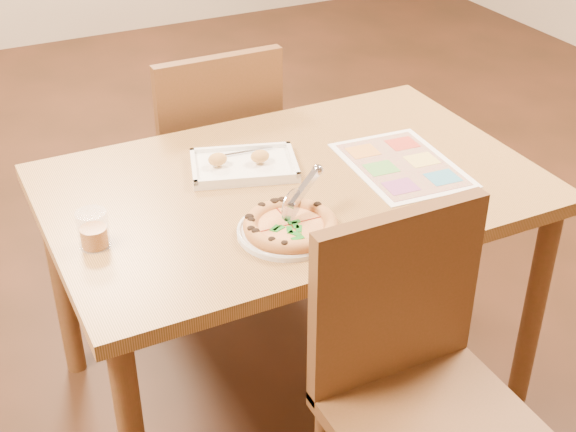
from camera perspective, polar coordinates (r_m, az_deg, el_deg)
name	(u,v)px	position (r m, az deg, el deg)	size (l,w,h in m)	color
dining_table	(293,208)	(2.19, 0.32, 0.54)	(1.30, 0.85, 0.72)	#A57542
chair_near	(415,361)	(1.81, 9.01, -10.18)	(0.42, 0.42, 0.47)	brown
chair_far	(212,143)	(2.70, -5.43, 5.21)	(0.42, 0.42, 0.47)	brown
plate	(288,231)	(1.92, 0.00, -1.10)	(0.25, 0.25, 0.01)	silver
pizza	(291,226)	(1.91, 0.19, -0.69)	(0.23, 0.23, 0.03)	#DD914B
pizza_cutter	(300,193)	(1.92, 0.88, 1.62)	(0.14, 0.09, 0.09)	silver
appetizer_tray	(243,166)	(2.20, -3.20, 3.59)	(0.33, 0.27, 0.05)	white
glass_tumbler	(93,231)	(1.91, -13.67, -1.07)	(0.07, 0.07, 0.09)	#87430A
menu	(402,165)	(2.24, 8.08, 3.64)	(0.27, 0.38, 0.01)	white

